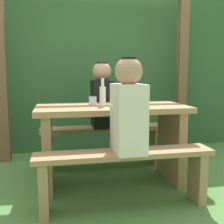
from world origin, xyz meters
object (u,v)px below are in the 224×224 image
at_px(picnic_table, 112,131).
at_px(bottle_left, 103,95).
at_px(bench_far, 103,138).
at_px(bottle_right, 133,96).
at_px(person_white_shirt, 128,109).
at_px(bench_near, 125,168).
at_px(drinking_glass, 93,100).
at_px(person_black_coat, 102,97).

xyz_separation_m(picnic_table, bottle_left, (-0.09, -0.03, 0.35)).
xyz_separation_m(bench_far, bottle_right, (0.19, -0.57, 0.52)).
distance_m(person_white_shirt, bottle_right, 0.48).
bearing_deg(picnic_table, bench_near, -90.00).
xyz_separation_m(bench_far, bottle_left, (-0.09, -0.54, 0.53)).
bearing_deg(drinking_glass, person_black_coat, 67.44).
distance_m(bench_far, person_black_coat, 0.46).
distance_m(bench_near, bottle_right, 0.71).
bearing_deg(bottle_right, drinking_glass, 150.50).
distance_m(bench_near, person_black_coat, 1.12).
relative_size(person_white_shirt, bottle_left, 2.78).
bearing_deg(bottle_right, person_black_coat, 109.24).
bearing_deg(picnic_table, person_black_coat, 91.20).
distance_m(bench_far, drinking_glass, 0.62).
relative_size(picnic_table, person_black_coat, 1.95).
xyz_separation_m(drinking_glass, bottle_right, (0.35, -0.20, 0.05)).
height_order(bottle_left, bottle_right, bottle_left).
relative_size(picnic_table, bottle_left, 5.40).
height_order(person_white_shirt, person_black_coat, same).
bearing_deg(picnic_table, person_white_shirt, -87.26).
distance_m(picnic_table, bench_far, 0.54).
relative_size(person_white_shirt, drinking_glass, 9.32).
xyz_separation_m(picnic_table, bench_far, (0.00, 0.51, -0.18)).
bearing_deg(person_white_shirt, bench_far, 91.37).
relative_size(picnic_table, person_white_shirt, 1.95).
relative_size(person_white_shirt, person_black_coat, 1.00).
relative_size(picnic_table, bench_far, 1.00).
xyz_separation_m(drinking_glass, bottle_left, (0.07, -0.17, 0.06)).
bearing_deg(bench_far, person_black_coat, -162.68).
height_order(bench_near, bench_far, same).
relative_size(person_black_coat, drinking_glass, 9.32).
bearing_deg(person_white_shirt, bottle_right, 70.07).
relative_size(bench_far, bottle_right, 6.52).
height_order(person_white_shirt, bottle_right, person_white_shirt).
bearing_deg(bench_far, bottle_left, -99.79).
bearing_deg(bottle_right, person_white_shirt, -109.93).
xyz_separation_m(picnic_table, person_white_shirt, (0.02, -0.51, 0.28)).
xyz_separation_m(bench_near, person_black_coat, (-0.01, 1.01, 0.46)).
height_order(person_white_shirt, bottle_left, person_white_shirt).
bearing_deg(person_black_coat, person_white_shirt, -88.03).
xyz_separation_m(bench_near, person_white_shirt, (0.02, 0.00, 0.46)).
height_order(bench_near, bottle_right, bottle_right).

